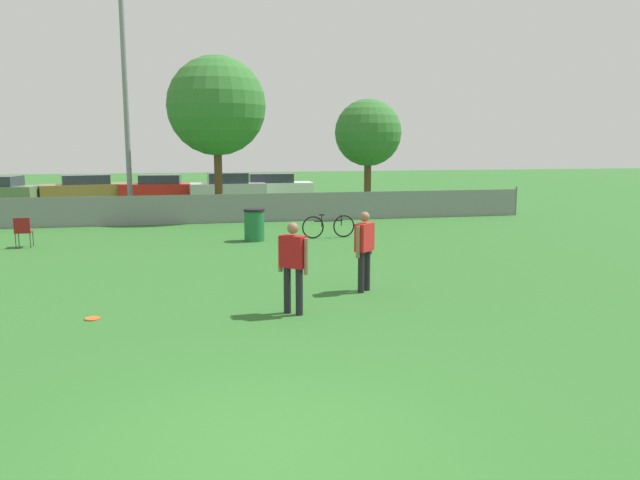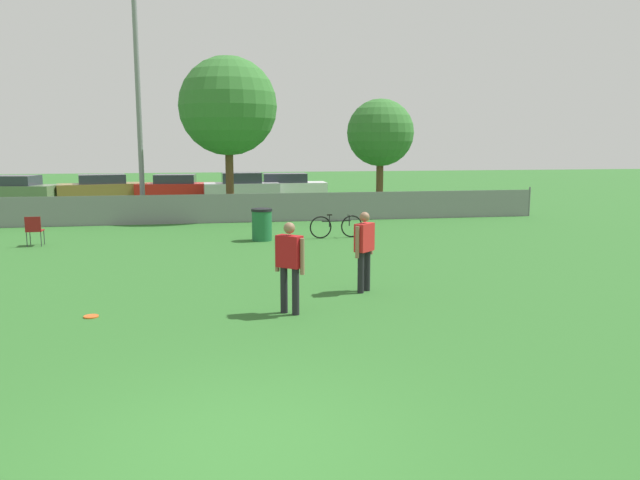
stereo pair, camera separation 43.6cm
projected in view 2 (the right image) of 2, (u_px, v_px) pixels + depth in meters
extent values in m
plane|color=#2D6628|center=(240.00, 447.00, 6.25)|extent=(120.00, 120.00, 0.00)
cube|color=gray|center=(214.00, 209.00, 23.66)|extent=(25.96, 0.03, 1.10)
cylinder|color=slate|center=(529.00, 202.00, 25.95)|extent=(0.07, 0.07, 1.21)
cylinder|color=gray|center=(138.00, 95.00, 24.23)|extent=(0.20, 0.20, 9.74)
cylinder|color=brown|center=(230.00, 181.00, 25.15)|extent=(0.32, 0.32, 3.01)
sphere|color=#33702D|center=(228.00, 106.00, 24.70)|extent=(3.90, 3.90, 3.90)
cylinder|color=brown|center=(380.00, 184.00, 28.19)|extent=(0.32, 0.32, 2.36)
sphere|color=#33702D|center=(380.00, 133.00, 27.83)|extent=(2.99, 2.99, 2.99)
cylinder|color=black|center=(361.00, 273.00, 12.60)|extent=(0.13, 0.13, 0.84)
cylinder|color=black|center=(367.00, 271.00, 12.80)|extent=(0.13, 0.13, 0.84)
cube|color=red|center=(364.00, 237.00, 12.59)|extent=(0.48, 0.48, 0.57)
sphere|color=#8C664C|center=(365.00, 217.00, 12.53)|extent=(0.20, 0.20, 0.20)
cylinder|color=#8C664C|center=(357.00, 242.00, 12.39)|extent=(0.08, 0.08, 0.64)
cylinder|color=#8C664C|center=(371.00, 239.00, 12.82)|extent=(0.08, 0.08, 0.64)
cylinder|color=black|center=(284.00, 290.00, 11.13)|extent=(0.13, 0.13, 0.84)
cylinder|color=black|center=(296.00, 291.00, 11.00)|extent=(0.13, 0.13, 0.84)
cube|color=#B21419|center=(289.00, 251.00, 10.96)|extent=(0.49, 0.47, 0.57)
sphere|color=#8C664C|center=(289.00, 228.00, 10.89)|extent=(0.20, 0.20, 0.20)
cylinder|color=#8C664C|center=(277.00, 254.00, 11.10)|extent=(0.08, 0.08, 0.64)
cylinder|color=#8C664C|center=(302.00, 256.00, 10.83)|extent=(0.08, 0.08, 0.64)
cylinder|color=#E5591E|center=(91.00, 316.00, 10.90)|extent=(0.25, 0.25, 0.03)
torus|color=#E5591E|center=(91.00, 316.00, 10.90)|extent=(0.26, 0.26, 0.03)
cylinder|color=#333338|center=(44.00, 237.00, 18.68)|extent=(0.02, 0.02, 0.44)
cylinder|color=#333338|center=(30.00, 238.00, 18.61)|extent=(0.02, 0.02, 0.44)
cylinder|color=#333338|center=(41.00, 239.00, 18.30)|extent=(0.02, 0.02, 0.44)
cylinder|color=#333338|center=(27.00, 240.00, 18.23)|extent=(0.02, 0.02, 0.44)
cube|color=maroon|center=(35.00, 231.00, 18.42)|extent=(0.45, 0.45, 0.03)
cube|color=maroon|center=(33.00, 224.00, 18.18)|extent=(0.44, 0.03, 0.42)
torus|color=black|center=(321.00, 227.00, 19.84)|extent=(0.72, 0.09, 0.72)
torus|color=black|center=(352.00, 226.00, 20.09)|extent=(0.72, 0.09, 0.72)
cylinder|color=black|center=(336.00, 221.00, 19.94)|extent=(0.95, 0.10, 0.04)
cylinder|color=black|center=(329.00, 221.00, 19.88)|extent=(0.03, 0.03, 0.37)
cylinder|color=black|center=(349.00, 221.00, 20.04)|extent=(0.03, 0.03, 0.34)
cube|color=black|center=(329.00, 215.00, 19.85)|extent=(0.16, 0.07, 0.04)
cylinder|color=black|center=(349.00, 215.00, 20.02)|extent=(0.05, 0.44, 0.03)
cylinder|color=#1E6638|center=(262.00, 226.00, 19.42)|extent=(0.62, 0.62, 0.92)
cylinder|color=black|center=(262.00, 210.00, 19.35)|extent=(0.65, 0.65, 0.08)
cylinder|color=black|center=(47.00, 195.00, 32.99)|extent=(0.66, 0.30, 0.63)
cylinder|color=black|center=(33.00, 197.00, 31.40)|extent=(0.66, 0.30, 0.63)
cylinder|color=black|center=(0.00, 194.00, 33.04)|extent=(0.66, 0.30, 0.63)
cube|color=#59724C|center=(16.00, 192.00, 32.19)|extent=(4.35, 2.60, 0.66)
cube|color=#2D333D|center=(15.00, 180.00, 32.10)|extent=(2.40, 2.00, 0.50)
cylinder|color=black|center=(129.00, 192.00, 34.94)|extent=(0.66, 0.31, 0.64)
cylinder|color=black|center=(131.00, 194.00, 33.57)|extent=(0.66, 0.31, 0.64)
cylinder|color=black|center=(74.00, 193.00, 33.88)|extent=(0.66, 0.31, 0.64)
cylinder|color=black|center=(75.00, 195.00, 32.51)|extent=(0.66, 0.31, 0.64)
cube|color=olive|center=(103.00, 189.00, 33.69)|extent=(4.82, 2.62, 0.65)
cube|color=#2D333D|center=(102.00, 179.00, 33.61)|extent=(2.64, 1.97, 0.49)
cylinder|color=black|center=(200.00, 192.00, 35.14)|extent=(0.63, 0.23, 0.61)
cylinder|color=black|center=(198.00, 194.00, 33.71)|extent=(0.63, 0.23, 0.61)
cylinder|color=black|center=(154.00, 192.00, 34.88)|extent=(0.63, 0.23, 0.61)
cylinder|color=black|center=(150.00, 194.00, 33.45)|extent=(0.63, 0.23, 0.61)
cube|color=red|center=(176.00, 189.00, 34.27)|extent=(4.27, 2.00, 0.64)
cube|color=#2D333D|center=(175.00, 179.00, 34.18)|extent=(2.27, 1.64, 0.48)
cylinder|color=black|center=(263.00, 193.00, 34.06)|extent=(0.67, 0.20, 0.67)
cylinder|color=black|center=(266.00, 195.00, 32.57)|extent=(0.67, 0.20, 0.67)
cylinder|color=black|center=(218.00, 193.00, 33.57)|extent=(0.67, 0.20, 0.67)
cylinder|color=black|center=(219.00, 196.00, 32.08)|extent=(0.67, 0.20, 0.67)
cube|color=#B7B7BC|center=(241.00, 190.00, 33.04)|extent=(3.94, 1.85, 0.72)
cube|color=#2D333D|center=(241.00, 178.00, 32.94)|extent=(2.07, 1.60, 0.54)
cylinder|color=black|center=(308.00, 191.00, 35.39)|extent=(0.67, 0.20, 0.66)
cylinder|color=black|center=(312.00, 193.00, 33.92)|extent=(0.67, 0.20, 0.66)
cylinder|color=black|center=(258.00, 191.00, 34.97)|extent=(0.67, 0.20, 0.66)
cylinder|color=black|center=(260.00, 193.00, 33.50)|extent=(0.67, 0.20, 0.66)
cube|color=white|center=(285.00, 188.00, 34.41)|extent=(4.59, 1.85, 0.66)
cube|color=#2D333D|center=(285.00, 178.00, 34.32)|extent=(2.41, 1.58, 0.49)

